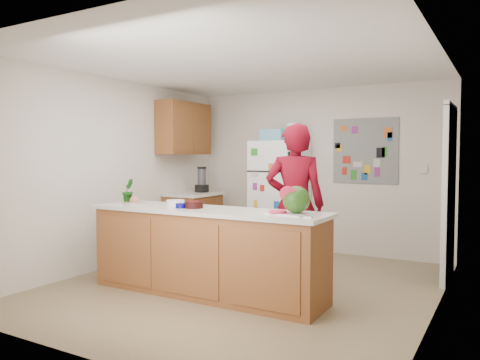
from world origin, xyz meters
The scene contains 26 objects.
floor centered at (0.00, 0.00, -0.01)m, with size 4.00×4.50×0.02m, color brown.
wall_back centered at (0.00, 2.26, 1.25)m, with size 4.00×0.02×2.50m, color beige.
wall_left centered at (-2.01, 0.00, 1.25)m, with size 0.02×4.50×2.50m, color beige.
wall_right centered at (2.01, 0.00, 1.25)m, with size 0.02×4.50×2.50m, color beige.
ceiling centered at (0.00, 0.00, 2.51)m, with size 4.00×4.50×0.02m, color white.
doorway centered at (1.99, 1.45, 1.02)m, with size 0.03×0.85×2.04m, color black.
peninsula_base centered at (-0.20, -0.50, 0.44)m, with size 2.60×0.62×0.88m, color brown.
peninsula_top centered at (-0.20, -0.50, 0.90)m, with size 2.68×0.70×0.04m, color silver.
side_counter_base centered at (-1.69, 1.35, 0.43)m, with size 0.60×0.80×0.86m, color brown.
side_counter_top centered at (-1.69, 1.35, 0.88)m, with size 0.64×0.84×0.04m, color silver.
upper_cabinets centered at (-1.82, 1.30, 1.90)m, with size 0.35×1.00×0.80m, color brown.
refrigerator centered at (-0.45, 1.88, 0.85)m, with size 0.75×0.70×1.70m, color silver.
fridge_top_bin centered at (-0.55, 1.88, 1.79)m, with size 0.35×0.28×0.18m, color #5999B2.
photo_collage centered at (0.75, 2.24, 1.55)m, with size 0.95×0.01×0.95m, color slate.
person centered at (0.47, 0.32, 0.92)m, with size 0.67×0.44×1.85m, color #660613.
blender_appliance centered at (-1.64, 1.52, 1.09)m, with size 0.13×0.13×0.38m, color black.
cutting_board centered at (0.76, -0.49, 0.93)m, with size 0.40×0.30×0.01m, color silver.
watermelon centered at (0.82, -0.47, 1.06)m, with size 0.26×0.26×0.26m, color #185B0E.
watermelon_slice centered at (0.66, -0.54, 0.94)m, with size 0.17×0.17×0.02m, color red.
cherry_bowl centered at (-0.34, -0.52, 0.96)m, with size 0.20×0.20×0.07m, color black.
white_bowl centered at (-0.69, -0.39, 0.95)m, with size 0.20×0.20×0.06m, color white.
cobalt_bowl centered at (-0.46, -0.58, 0.95)m, with size 0.12×0.12×0.05m, color #05065E.
plate centered at (-1.23, -0.47, 0.93)m, with size 0.23×0.23×0.02m, color #B0AA8B.
paper_towel centered at (-0.52, -0.53, 0.93)m, with size 0.16×0.15×0.02m, color silver.
keys centered at (1.00, -0.62, 0.93)m, with size 0.09×0.04×0.01m, color gray.
potted_plant centered at (-1.35, -0.45, 1.06)m, with size 0.16×0.13×0.29m, color #1B4413.
Camera 1 is at (2.57, -4.59, 1.48)m, focal length 35.00 mm.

